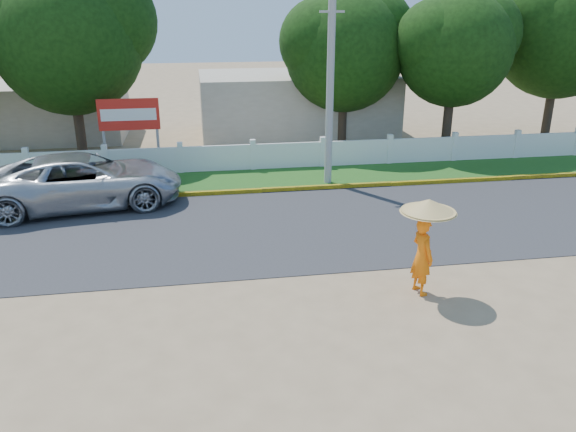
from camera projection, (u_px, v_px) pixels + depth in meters
The scene contains 12 objects.
ground at pixel (301, 295), 13.49m from camera, with size 120.00×120.00×0.00m, color #9E8460.
road at pixel (275, 227), 17.65m from camera, with size 60.00×7.00×0.02m, color #38383A.
grass_verge at pixel (257, 179), 22.50m from camera, with size 60.00×3.50×0.03m, color #2D601E.
curb at pixel (262, 190), 20.90m from camera, with size 40.00×0.18×0.16m, color yellow.
fence at pixel (253, 157), 23.65m from camera, with size 40.00×0.10×1.10m, color silver.
building_near at pixel (295, 104), 30.02m from camera, with size 10.00×6.00×3.20m, color #B7AD99.
building_far at pixel (45, 111), 29.05m from camera, with size 8.00×5.00×2.80m, color #B7AD99.
utility_pole at pixel (330, 91), 20.81m from camera, with size 0.28×0.28×7.14m, color #979794.
vehicle at pixel (84, 181), 19.22m from camera, with size 3.03×6.56×1.82m, color #ABAEB3.
monk_with_parasol at pixel (425, 233), 13.11m from camera, with size 1.31×1.31×2.38m.
billboard at pixel (129, 118), 23.35m from camera, with size 2.50×0.13×2.95m.
tree_row at pixel (288, 43), 25.27m from camera, with size 35.74×7.33×8.65m.
Camera 1 is at (-2.24, -11.75, 6.53)m, focal length 35.00 mm.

